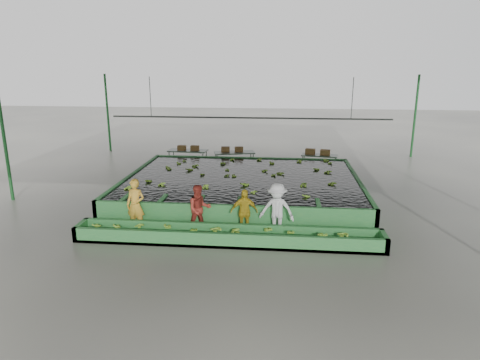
# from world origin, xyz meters

# --- Properties ---
(ground) EXTENTS (80.00, 80.00, 0.00)m
(ground) POSITION_xyz_m (0.00, 0.00, 0.00)
(ground) COLOR gray
(ground) RESTS_ON ground
(shed_roof) EXTENTS (20.00, 22.00, 0.04)m
(shed_roof) POSITION_xyz_m (0.00, 0.00, 5.00)
(shed_roof) COLOR slate
(shed_roof) RESTS_ON shed_posts
(shed_posts) EXTENTS (20.00, 22.00, 5.00)m
(shed_posts) POSITION_xyz_m (0.00, 0.00, 2.50)
(shed_posts) COLOR #1E6129
(shed_posts) RESTS_ON ground
(flotation_tank) EXTENTS (10.00, 8.00, 0.90)m
(flotation_tank) POSITION_xyz_m (0.00, 1.50, 0.45)
(flotation_tank) COLOR #36873F
(flotation_tank) RESTS_ON ground
(tank_water) EXTENTS (9.70, 7.70, 0.00)m
(tank_water) POSITION_xyz_m (0.00, 1.50, 0.85)
(tank_water) COLOR black
(tank_water) RESTS_ON flotation_tank
(sorting_trough) EXTENTS (10.00, 1.00, 0.50)m
(sorting_trough) POSITION_xyz_m (0.00, -3.60, 0.25)
(sorting_trough) COLOR #36873F
(sorting_trough) RESTS_ON ground
(cableway_rail) EXTENTS (0.08, 0.08, 14.00)m
(cableway_rail) POSITION_xyz_m (0.00, 5.00, 3.00)
(cableway_rail) COLOR #59605B
(cableway_rail) RESTS_ON shed_roof
(rail_hanger_left) EXTENTS (0.04, 0.04, 2.00)m
(rail_hanger_left) POSITION_xyz_m (-5.00, 5.00, 4.00)
(rail_hanger_left) COLOR #59605B
(rail_hanger_left) RESTS_ON shed_roof
(rail_hanger_right) EXTENTS (0.04, 0.04, 2.00)m
(rail_hanger_right) POSITION_xyz_m (5.00, 5.00, 4.00)
(rail_hanger_right) COLOR #59605B
(rail_hanger_right) RESTS_ON shed_roof
(worker_a) EXTENTS (0.74, 0.56, 1.83)m
(worker_a) POSITION_xyz_m (-3.29, -2.80, 0.91)
(worker_a) COLOR gold
(worker_a) RESTS_ON ground
(worker_b) EXTENTS (1.01, 0.91, 1.69)m
(worker_b) POSITION_xyz_m (-1.06, -2.80, 0.84)
(worker_b) COLOR #A23226
(worker_b) RESTS_ON ground
(worker_c) EXTENTS (0.99, 0.58, 1.59)m
(worker_c) POSITION_xyz_m (0.47, -2.80, 0.79)
(worker_c) COLOR gold
(worker_c) RESTS_ON ground
(worker_d) EXTENTS (1.29, 0.90, 1.82)m
(worker_d) POSITION_xyz_m (1.57, -2.80, 0.91)
(worker_d) COLOR white
(worker_d) RESTS_ON ground
(packing_table_left) EXTENTS (2.20, 1.01, 0.98)m
(packing_table_left) POSITION_xyz_m (-3.53, 6.61, 0.49)
(packing_table_left) COLOR #59605B
(packing_table_left) RESTS_ON ground
(packing_table_mid) EXTENTS (2.31, 1.37, 0.99)m
(packing_table_mid) POSITION_xyz_m (-0.88, 6.30, 0.49)
(packing_table_mid) COLOR #59605B
(packing_table_mid) RESTS_ON ground
(packing_table_right) EXTENTS (2.00, 1.07, 0.86)m
(packing_table_right) POSITION_xyz_m (3.71, 6.58, 0.43)
(packing_table_right) COLOR #59605B
(packing_table_right) RESTS_ON ground
(box_stack_left) EXTENTS (1.20, 0.38, 0.26)m
(box_stack_left) POSITION_xyz_m (-3.48, 6.56, 0.98)
(box_stack_left) COLOR brown
(box_stack_left) RESTS_ON packing_table_left
(box_stack_mid) EXTENTS (1.22, 0.46, 0.26)m
(box_stack_mid) POSITION_xyz_m (-1.01, 6.38, 0.99)
(box_stack_mid) COLOR brown
(box_stack_mid) RESTS_ON packing_table_mid
(box_stack_right) EXTENTS (1.36, 0.64, 0.28)m
(box_stack_right) POSITION_xyz_m (3.61, 6.65, 0.86)
(box_stack_right) COLOR brown
(box_stack_right) RESTS_ON packing_table_right
(floating_bananas) EXTENTS (8.51, 5.80, 0.12)m
(floating_bananas) POSITION_xyz_m (0.00, 2.30, 0.85)
(floating_bananas) COLOR #7BB32F
(floating_bananas) RESTS_ON tank_water
(trough_bananas) EXTENTS (8.48, 0.57, 0.11)m
(trough_bananas) POSITION_xyz_m (0.00, -3.60, 0.40)
(trough_bananas) COLOR #7BB32F
(trough_bananas) RESTS_ON sorting_trough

